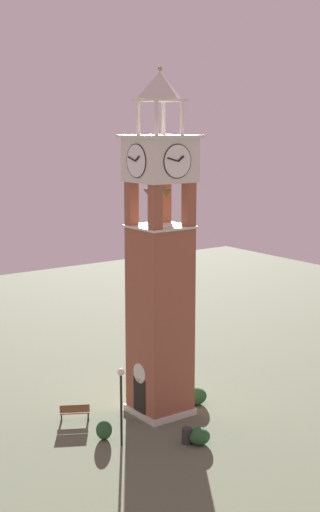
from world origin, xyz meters
The scene contains 8 objects.
ground centered at (0.00, 0.00, 0.00)m, with size 80.00×80.00×0.00m, color #5B664C.
clock_tower centered at (0.00, 0.00, 7.82)m, with size 3.33×3.33×18.69m.
park_bench centered at (-1.78, -4.40, 0.48)m, with size 1.16×1.61×0.95m.
lamp_post centered at (2.25, -4.01, 2.76)m, with size 0.36×0.36×4.00m.
trash_bin centered at (4.02, -1.26, 0.40)m, with size 0.52×0.52×0.80m, color #2D2D33.
shrub_near_entry centered at (1.15, -4.35, 0.50)m, with size 0.82×0.82×1.00m, color #28562D.
shrub_left_of_tower centered at (4.43, -0.79, 0.42)m, with size 1.08×1.08×0.83m, color #28562D.
shrub_behind_bench centered at (0.24, 2.35, 0.49)m, with size 1.25×1.25×0.98m, color #28562D.
Camera 1 is at (30.43, -22.17, 15.70)m, focal length 50.28 mm.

